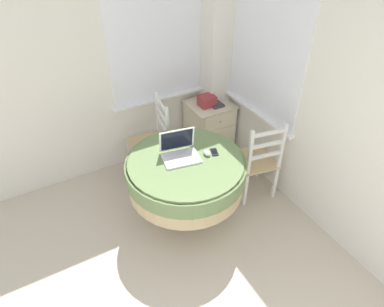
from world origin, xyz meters
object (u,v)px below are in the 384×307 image
object	(u,v)px
round_dining_table	(186,173)
storage_box	(207,101)
computer_mouse	(207,153)
book_on_cabinet	(215,104)
dining_chair_near_right_window	(257,161)
cell_phone	(214,152)
dining_chair_near_back_window	(152,142)
corner_cabinet	(209,127)
laptop	(180,152)

from	to	relation	value
round_dining_table	storage_box	xyz separation A→B (m)	(0.78, 0.91, 0.12)
computer_mouse	book_on_cabinet	distance (m)	1.13
round_dining_table	dining_chair_near_right_window	distance (m)	0.85
computer_mouse	book_on_cabinet	bearing A→B (deg)	53.60
round_dining_table	computer_mouse	size ratio (longest dim) A/B	13.08
book_on_cabinet	cell_phone	bearing A→B (deg)	-122.89
cell_phone	dining_chair_near_back_window	size ratio (longest dim) A/B	0.13
round_dining_table	storage_box	world-z (taller)	storage_box
dining_chair_near_back_window	cell_phone	bearing A→B (deg)	-71.90
corner_cabinet	dining_chair_near_back_window	bearing A→B (deg)	-173.77
round_dining_table	dining_chair_near_back_window	size ratio (longest dim) A/B	1.18
corner_cabinet	book_on_cabinet	xyz separation A→B (m)	(0.04, -0.05, 0.35)
corner_cabinet	book_on_cabinet	bearing A→B (deg)	-47.23
laptop	corner_cabinet	xyz separation A→B (m)	(0.86, 0.85, -0.48)
corner_cabinet	book_on_cabinet	distance (m)	0.35
dining_chair_near_right_window	corner_cabinet	distance (m)	0.97
cell_phone	corner_cabinet	distance (m)	1.19
cell_phone	storage_box	distance (m)	1.06
cell_phone	storage_box	xyz separation A→B (m)	(0.49, 0.94, -0.04)
cell_phone	corner_cabinet	xyz separation A→B (m)	(0.55, 0.96, -0.44)
dining_chair_near_back_window	dining_chair_near_right_window	size ratio (longest dim) A/B	1.00
laptop	computer_mouse	size ratio (longest dim) A/B	4.37
storage_box	dining_chair_near_right_window	bearing A→B (deg)	-86.36
computer_mouse	book_on_cabinet	world-z (taller)	computer_mouse
corner_cabinet	book_on_cabinet	size ratio (longest dim) A/B	3.09
laptop	dining_chair_near_back_window	distance (m)	0.85
dining_chair_near_right_window	book_on_cabinet	xyz separation A→B (m)	(0.04, 0.91, 0.23)
computer_mouse	dining_chair_near_right_window	distance (m)	0.71
dining_chair_near_right_window	storage_box	world-z (taller)	dining_chair_near_right_window
cell_phone	dining_chair_near_back_window	xyz separation A→B (m)	(-0.28, 0.87, -0.32)
book_on_cabinet	dining_chair_near_back_window	bearing A→B (deg)	-177.15
storage_box	laptop	bearing A→B (deg)	-133.87
round_dining_table	dining_chair_near_back_window	xyz separation A→B (m)	(0.01, 0.84, -0.17)
computer_mouse	corner_cabinet	world-z (taller)	computer_mouse
dining_chair_near_back_window	corner_cabinet	bearing A→B (deg)	6.23
computer_mouse	corner_cabinet	xyz separation A→B (m)	(0.63, 0.96, -0.45)
laptop	cell_phone	xyz separation A→B (m)	(0.31, -0.11, -0.05)
laptop	storage_box	size ratio (longest dim) A/B	2.02
storage_box	dining_chair_near_back_window	bearing A→B (deg)	-174.86
cell_phone	book_on_cabinet	size ratio (longest dim) A/B	0.58
cell_phone	dining_chair_near_right_window	size ratio (longest dim) A/B	0.13
round_dining_table	storage_box	distance (m)	1.20
computer_mouse	storage_box	size ratio (longest dim) A/B	0.46
round_dining_table	book_on_cabinet	size ratio (longest dim) A/B	5.19
laptop	book_on_cabinet	bearing A→B (deg)	41.72
cell_phone	storage_box	world-z (taller)	storage_box
round_dining_table	dining_chair_near_back_window	world-z (taller)	dining_chair_near_back_window
computer_mouse	book_on_cabinet	size ratio (longest dim) A/B	0.40
computer_mouse	dining_chair_near_back_window	size ratio (longest dim) A/B	0.09
cell_phone	book_on_cabinet	xyz separation A→B (m)	(0.59, 0.91, -0.09)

